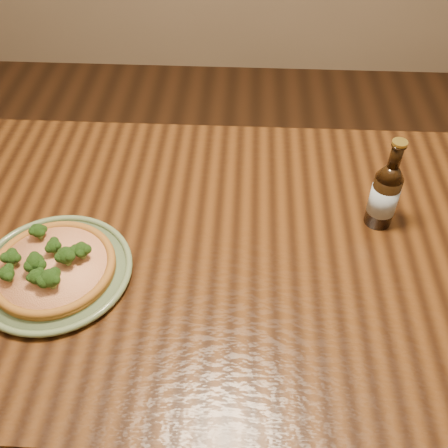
{
  "coord_description": "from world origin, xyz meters",
  "views": [
    {
      "loc": [
        0.16,
        -0.67,
        1.59
      ],
      "look_at": [
        0.12,
        0.1,
        0.82
      ],
      "focal_mm": 42.0,
      "sensor_mm": 36.0,
      "label": 1
    }
  ],
  "objects_px": {
    "pizza": "(52,266)",
    "beer_bottle": "(385,194)",
    "plate": "(55,271)",
    "table": "(171,271)"
  },
  "relations": [
    {
      "from": "plate",
      "to": "beer_bottle",
      "type": "height_order",
      "value": "beer_bottle"
    },
    {
      "from": "plate",
      "to": "beer_bottle",
      "type": "distance_m",
      "value": 0.72
    },
    {
      "from": "pizza",
      "to": "beer_bottle",
      "type": "relative_size",
      "value": 1.14
    },
    {
      "from": "table",
      "to": "beer_bottle",
      "type": "height_order",
      "value": "beer_bottle"
    },
    {
      "from": "table",
      "to": "pizza",
      "type": "distance_m",
      "value": 0.27
    },
    {
      "from": "pizza",
      "to": "beer_bottle",
      "type": "height_order",
      "value": "beer_bottle"
    },
    {
      "from": "beer_bottle",
      "to": "table",
      "type": "bearing_deg",
      "value": -145.33
    },
    {
      "from": "table",
      "to": "pizza",
      "type": "xyz_separation_m",
      "value": [
        -0.22,
        -0.1,
        0.12
      ]
    },
    {
      "from": "plate",
      "to": "beer_bottle",
      "type": "relative_size",
      "value": 1.43
    },
    {
      "from": "plate",
      "to": "beer_bottle",
      "type": "bearing_deg",
      "value": 15.49
    }
  ]
}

